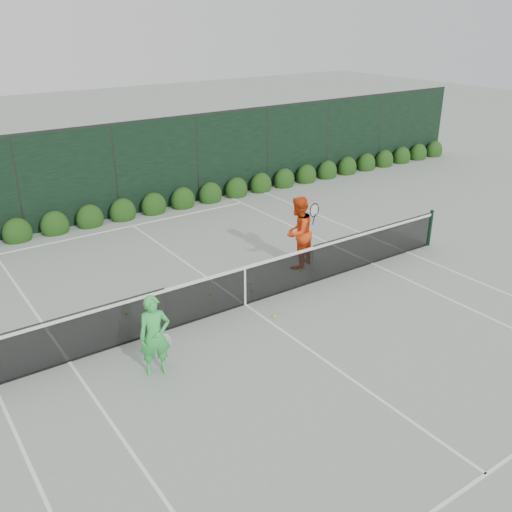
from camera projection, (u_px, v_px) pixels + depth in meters
ground at (245, 305)px, 13.22m from camera, size 80.00×80.00×0.00m
tennis_net at (244, 284)px, 13.00m from camera, size 12.90×0.10×1.07m
player_woman at (155, 336)px, 10.46m from camera, size 0.68×0.52×1.59m
player_man at (298, 233)px, 14.82m from camera, size 1.14×1.02×1.93m
court_lines at (245, 305)px, 13.22m from camera, size 11.03×23.83×0.01m
windscreen_fence at (325, 290)px, 10.57m from camera, size 32.00×21.07×3.06m
hedge_row at (123, 212)px, 18.52m from camera, size 31.66×0.65×0.94m
tennis_balls at (237, 294)px, 13.66m from camera, size 4.72×2.10×0.07m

